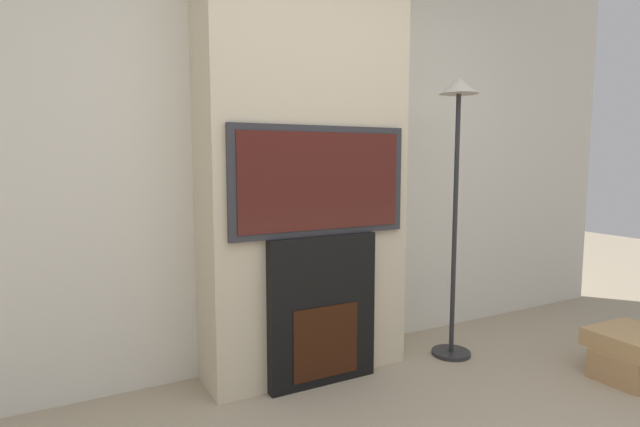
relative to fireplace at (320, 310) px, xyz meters
The scene contains 6 objects.
wall_back 1.01m from the fireplace, 90.00° to the left, with size 6.00×0.06×2.70m.
chimney_breast 0.94m from the fireplace, 90.00° to the left, with size 1.23×0.39×2.70m.
fireplace is the anchor object (origin of this frame).
television 0.74m from the fireplace, 90.00° to the right, with size 1.08×0.07×0.61m.
floor_lamp 1.29m from the fireplace, ahead, with size 0.25×0.25×1.80m.
box_stack 1.86m from the fireplace, 27.41° to the right, with size 0.46×0.41×0.28m.
Camera 1 is at (-1.33, -0.84, 1.30)m, focal length 28.00 mm.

